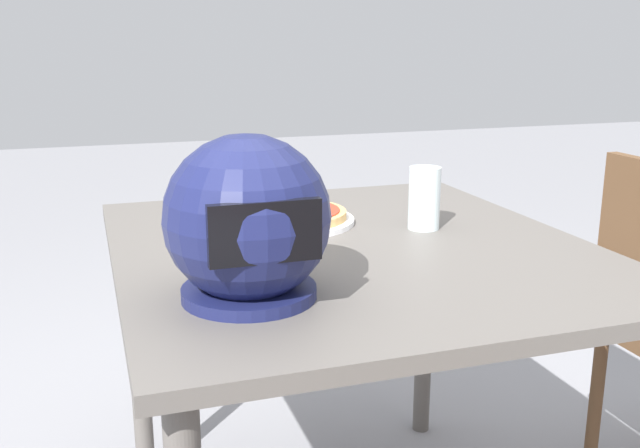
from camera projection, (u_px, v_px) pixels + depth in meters
dining_table at (351, 285)px, 1.51m from camera, size 0.95×1.06×0.77m
pizza_plate at (292, 221)px, 1.64m from camera, size 0.29×0.29×0.01m
pizza at (291, 213)px, 1.64m from camera, size 0.25×0.25×0.05m
motorcycle_helmet at (248, 222)px, 1.14m from camera, size 0.27×0.27×0.27m
drinking_glass at (424, 198)px, 1.58m from camera, size 0.07×0.07×0.14m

